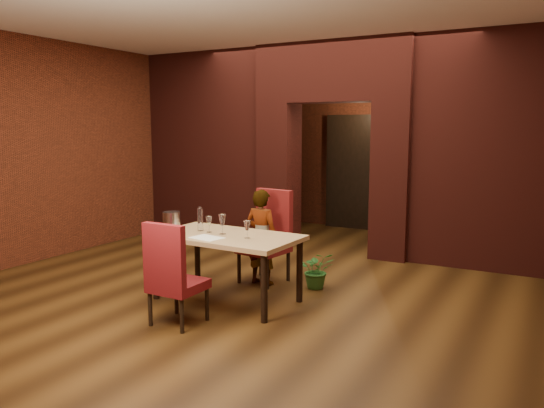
{
  "coord_description": "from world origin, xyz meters",
  "views": [
    {
      "loc": [
        3.12,
        -5.63,
        1.93
      ],
      "look_at": [
        0.02,
        0.0,
        1.0
      ],
      "focal_mm": 35.0,
      "sensor_mm": 36.0,
      "label": 1
    }
  ],
  "objects": [
    {
      "name": "pillar_left",
      "position": [
        -0.95,
        2.0,
        1.15
      ],
      "size": [
        0.55,
        0.55,
        2.3
      ],
      "primitive_type": "cube",
      "color": "maroon",
      "rests_on": "ground"
    },
    {
      "name": "water_bottle",
      "position": [
        -0.48,
        -0.79,
        0.89
      ],
      "size": [
        0.06,
        0.06,
        0.28
      ],
      "primitive_type": "cylinder",
      "color": "white",
      "rests_on": "dining_table"
    },
    {
      "name": "wine_glass_c",
      "position": [
        0.22,
        -0.91,
        0.85
      ],
      "size": [
        0.08,
        0.08,
        0.19
      ],
      "primitive_type": null,
      "color": "white",
      "rests_on": "dining_table"
    },
    {
      "name": "wall_left",
      "position": [
        -3.5,
        0.0,
        1.6
      ],
      "size": [
        0.04,
        8.0,
        3.2
      ],
      "primitive_type": "cube",
      "color": "maroon",
      "rests_on": "ground"
    },
    {
      "name": "ceiling",
      "position": [
        0.0,
        0.0,
        3.2
      ],
      "size": [
        7.0,
        8.0,
        0.04
      ],
      "primitive_type": "cube",
      "color": "silver",
      "rests_on": "ground"
    },
    {
      "name": "wine_bucket",
      "position": [
        -0.71,
        -1.03,
        0.87
      ],
      "size": [
        0.19,
        0.19,
        0.23
      ],
      "primitive_type": "cylinder",
      "color": "#B0B0B6",
      "rests_on": "dining_table"
    },
    {
      "name": "lintel",
      "position": [
        0.0,
        2.0,
        2.75
      ],
      "size": [
        2.45,
        0.55,
        0.9
      ],
      "primitive_type": "cube",
      "color": "maroon",
      "rests_on": "ground"
    },
    {
      "name": "person_seated",
      "position": [
        -0.07,
        -0.1,
        0.59
      ],
      "size": [
        0.44,
        0.29,
        1.18
      ],
      "primitive_type": "imported",
      "rotation": [
        0.0,
        0.0,
        3.12
      ],
      "color": "silver",
      "rests_on": "ground"
    },
    {
      "name": "wing_wall_left",
      "position": [
        -2.36,
        2.0,
        1.6
      ],
      "size": [
        2.28,
        0.35,
        3.2
      ],
      "primitive_type": "cube",
      "color": "maroon",
      "rests_on": "ground"
    },
    {
      "name": "pillar_right",
      "position": [
        0.95,
        2.0,
        1.15
      ],
      "size": [
        0.55,
        0.55,
        2.3
      ],
      "primitive_type": "cube",
      "color": "maroon",
      "rests_on": "ground"
    },
    {
      "name": "dining_table",
      "position": [
        -0.1,
        -0.84,
        0.38
      ],
      "size": [
        1.64,
        0.96,
        0.75
      ],
      "primitive_type": "cube",
      "rotation": [
        0.0,
        0.0,
        -0.04
      ],
      "color": "tan",
      "rests_on": "ground"
    },
    {
      "name": "floor",
      "position": [
        0.0,
        0.0,
        0.0
      ],
      "size": [
        8.0,
        8.0,
        0.0
      ],
      "primitive_type": "plane",
      "color": "#422910",
      "rests_on": "ground"
    },
    {
      "name": "chair_far",
      "position": [
        -0.09,
        -0.02,
        0.58
      ],
      "size": [
        0.59,
        0.59,
        1.15
      ],
      "primitive_type": "cube",
      "rotation": [
        0.0,
        0.0,
        -0.14
      ],
      "color": "maroon",
      "rests_on": "ground"
    },
    {
      "name": "wine_glass_b",
      "position": [
        -0.14,
        -0.85,
        0.86
      ],
      "size": [
        0.09,
        0.09,
        0.22
      ],
      "primitive_type": null,
      "color": "silver",
      "rests_on": "dining_table"
    },
    {
      "name": "chair_near",
      "position": [
        -0.12,
        -1.66,
        0.52
      ],
      "size": [
        0.48,
        0.48,
        1.03
      ],
      "primitive_type": "cube",
      "rotation": [
        0.0,
        0.0,
        3.13
      ],
      "color": "maroon",
      "rests_on": "ground"
    },
    {
      "name": "tasting_sheet",
      "position": [
        -0.18,
        -1.09,
        0.75
      ],
      "size": [
        0.37,
        0.3,
        0.0
      ],
      "primitive_type": "cube",
      "rotation": [
        0.0,
        0.0,
        -0.17
      ],
      "color": "white",
      "rests_on": "dining_table"
    },
    {
      "name": "rear_door",
      "position": [
        -0.4,
        3.94,
        1.05
      ],
      "size": [
        0.9,
        0.08,
        2.1
      ],
      "primitive_type": "cube",
      "color": "black",
      "rests_on": "ground"
    },
    {
      "name": "potted_plant",
      "position": [
        0.6,
        0.06,
        0.23
      ],
      "size": [
        0.53,
        0.52,
        0.45
      ],
      "primitive_type": "imported",
      "rotation": [
        0.0,
        0.0,
        0.57
      ],
      "color": "#2B6728",
      "rests_on": "ground"
    },
    {
      "name": "wall_back",
      "position": [
        0.0,
        4.0,
        1.6
      ],
      "size": [
        7.0,
        0.04,
        3.2
      ],
      "primitive_type": "cube",
      "color": "maroon",
      "rests_on": "ground"
    },
    {
      "name": "rear_door_frame",
      "position": [
        -0.4,
        3.9,
        1.05
      ],
      "size": [
        1.02,
        0.04,
        2.22
      ],
      "primitive_type": "cube",
      "color": "black",
      "rests_on": "ground"
    },
    {
      "name": "wine_glass_a",
      "position": [
        -0.33,
        -0.83,
        0.84
      ],
      "size": [
        0.08,
        0.08,
        0.18
      ],
      "primitive_type": null,
      "color": "silver",
      "rests_on": "dining_table"
    },
    {
      "name": "wing_wall_right",
      "position": [
        2.36,
        2.0,
        1.6
      ],
      "size": [
        2.28,
        0.35,
        3.2
      ],
      "primitive_type": "cube",
      "color": "maroon",
      "rests_on": "ground"
    },
    {
      "name": "vent_panel",
      "position": [
        -0.95,
        1.71,
        0.55
      ],
      "size": [
        0.4,
        0.03,
        0.5
      ],
      "primitive_type": "cube",
      "color": "brown",
      "rests_on": "ground"
    }
  ]
}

